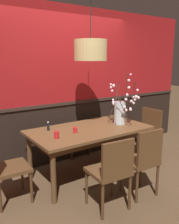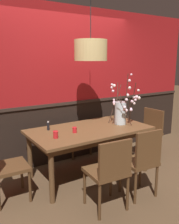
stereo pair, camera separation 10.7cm
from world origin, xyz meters
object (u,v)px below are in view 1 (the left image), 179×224
pendant_lamp (90,50)px  chair_near_side_left (112,170)px  chair_near_side_right (144,159)px  candle_holder_nearer_edge (57,135)px  dining_table (90,134)px  chair_head_west_end (4,165)px  vase_with_blossoms (121,111)px  condiment_bottle (48,126)px  chair_far_side_right (73,127)px  chair_head_east_end (147,129)px  candle_holder_nearer_center (75,130)px

pendant_lamp → chair_near_side_left: bearing=-111.0°
chair_near_side_left → chair_near_side_right: bearing=0.0°
candle_holder_nearer_edge → pendant_lamp: pendant_lamp is taller
dining_table → candle_holder_nearer_edge: size_ratio=18.54×
chair_head_west_end → vase_with_blossoms: vase_with_blossoms is taller
chair_head_west_end → condiment_bottle: size_ratio=6.67×
chair_far_side_right → vase_with_blossoms: vase_with_blossoms is taller
candle_holder_nearer_edge → chair_far_side_right: bearing=50.2°
dining_table → chair_near_side_right: 0.94m
condiment_bottle → candle_holder_nearer_edge: bearing=-99.6°
chair_near_side_right → chair_head_east_end: bearing=40.3°
chair_head_west_end → chair_near_side_right: chair_near_side_right is taller
chair_head_east_end → candle_holder_nearer_center: bearing=-176.6°
chair_near_side_right → condiment_bottle: chair_near_side_right is taller
condiment_bottle → pendant_lamp: pendant_lamp is taller
chair_near_side_left → vase_with_blossoms: (0.88, 0.84, 0.43)m
chair_head_east_end → pendant_lamp: size_ratio=0.98×
chair_head_west_end → vase_with_blossoms: size_ratio=1.09×
chair_head_east_end → candle_holder_nearer_center: 1.64m
chair_head_east_end → candle_holder_nearer_edge: bearing=-175.0°
chair_near_side_left → chair_far_side_right: 1.88m
chair_far_side_right → pendant_lamp: (-0.18, -0.84, 1.37)m
chair_near_side_left → chair_head_east_end: size_ratio=1.03×
chair_far_side_right → candle_holder_nearer_center: bearing=-118.8°
chair_near_side_left → condiment_bottle: (-0.25, 1.16, 0.29)m
chair_near_side_left → dining_table: bearing=71.0°
chair_near_side_right → pendant_lamp: size_ratio=1.04×
chair_near_side_left → condiment_bottle: bearing=102.0°
vase_with_blossoms → candle_holder_nearer_edge: size_ratio=8.38×
chair_near_side_left → vase_with_blossoms: bearing=43.8°
chair_near_side_left → chair_near_side_right: 0.53m
chair_head_east_end → chair_far_side_right: bearing=141.5°
dining_table → condiment_bottle: 0.63m
vase_with_blossoms → condiment_bottle: (-1.12, 0.32, -0.14)m
dining_table → pendant_lamp: (0.06, 0.05, 1.23)m
candle_holder_nearer_center → chair_near_side_right: bearing=-58.4°
chair_head_east_end → pendant_lamp: bearing=179.0°
chair_far_side_right → chair_near_side_right: chair_far_side_right is taller
candle_holder_nearer_center → chair_near_side_left: bearing=-91.2°
chair_head_west_end → chair_far_side_right: chair_far_side_right is taller
chair_near_side_left → chair_near_side_right: (0.53, 0.00, 0.00)m
chair_far_side_right → candle_holder_nearer_center: size_ratio=11.18×
chair_head_east_end → candle_holder_nearer_center: size_ratio=10.53×
vase_with_blossoms → candle_holder_nearer_edge: 1.20m
candle_holder_nearer_edge → pendant_lamp: (0.68, 0.19, 1.10)m
chair_head_east_end → candle_holder_nearer_edge: (-1.95, -0.17, 0.30)m
candle_holder_nearer_edge → vase_with_blossoms: bearing=3.7°
chair_near_side_left → candle_holder_nearer_edge: bearing=112.3°
chair_head_west_end → chair_near_side_right: (1.52, -0.88, 0.02)m
dining_table → condiment_bottle: size_ratio=13.55×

